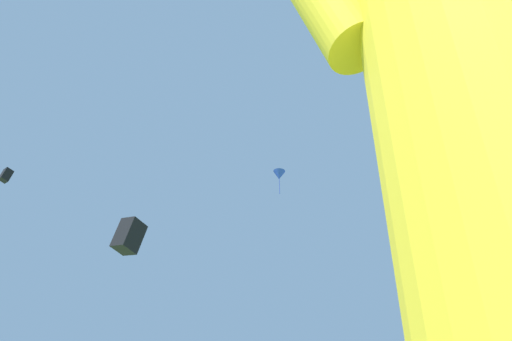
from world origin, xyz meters
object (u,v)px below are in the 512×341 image
object	(u,v)px
distant_kite_purple_mid_left	(334,46)
distant_kite_black_high_left	(6,175)
distant_kite_blue_mid_right	(279,175)
distant_kite_black_high_right	(129,236)

from	to	relation	value
distant_kite_purple_mid_left	distant_kite_black_high_left	bearing A→B (deg)	157.60
distant_kite_blue_mid_right	distant_kite_black_high_right	bearing A→B (deg)	-109.88
distant_kite_purple_mid_left	distant_kite_black_high_right	xyz separation A→B (m)	(-7.44, -4.96, -12.93)
distant_kite_purple_mid_left	distant_kite_black_high_right	world-z (taller)	distant_kite_purple_mid_left
distant_kite_purple_mid_left	distant_kite_black_high_left	size ratio (longest dim) A/B	2.08
distant_kite_purple_mid_left	distant_kite_black_high_right	bearing A→B (deg)	-146.31
distant_kite_purple_mid_left	distant_kite_blue_mid_right	bearing A→B (deg)	92.42
distant_kite_black_high_right	distant_kite_blue_mid_right	xyz separation A→B (m)	(6.85, 18.95, 14.67)
distant_kite_black_high_right	distant_kite_black_high_left	xyz separation A→B (m)	(-8.32, 11.46, 8.72)
distant_kite_black_high_right	distant_kite_blue_mid_right	size ratio (longest dim) A/B	0.49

